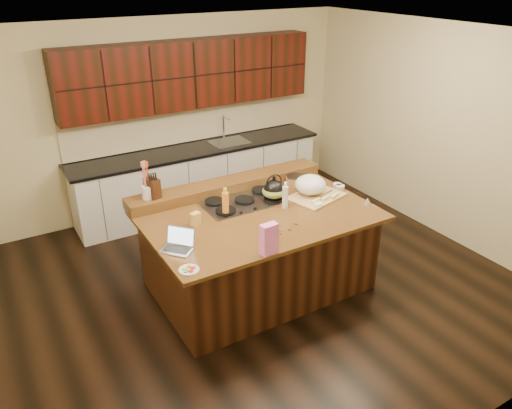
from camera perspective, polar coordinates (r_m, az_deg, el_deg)
room at (r=5.10m, az=0.29°, el=3.33°), size 5.52×5.02×2.72m
island at (r=5.50m, az=0.27°, el=-5.22°), size 2.40×1.60×0.92m
back_ledge at (r=5.81m, az=-3.27°, el=2.23°), size 2.40×0.30×0.12m
cooktop at (r=5.51m, az=-1.32°, el=0.37°), size 0.92×0.52×0.05m
back_counter at (r=7.22m, az=-6.80°, el=6.91°), size 3.70×0.66×2.40m
kettle at (r=5.49m, az=2.06°, el=1.80°), size 0.28×0.28×0.21m
green_bowl at (r=5.50m, az=2.05°, el=1.51°), size 0.32×0.32×0.14m
laptop at (r=4.67m, az=-8.83°, el=-4.42°), size 0.35×0.36×0.20m
oil_bottle at (r=5.17m, az=-3.51°, el=0.00°), size 0.08×0.08×0.27m
vinegar_bottle at (r=5.35m, az=3.36°, el=0.83°), size 0.08×0.08×0.25m
wooden_tray at (r=5.66m, az=6.39°, el=1.96°), size 0.69×0.58×0.24m
ramekin_a at (r=5.45m, az=7.04°, el=-0.02°), size 0.11×0.11×0.04m
ramekin_b at (r=5.96m, az=9.28°, el=2.16°), size 0.13×0.13×0.04m
ramekin_c at (r=5.93m, az=9.60°, el=1.99°), size 0.10×0.10×0.04m
strainer_bowl at (r=5.98m, az=4.56°, el=2.72°), size 0.24×0.24×0.09m
kitchen_timer at (r=5.62m, az=12.62°, el=0.45°), size 0.10×0.10×0.07m
pink_bag at (r=4.50m, az=1.49°, el=-3.95°), size 0.17×0.10×0.30m
candy_plate at (r=4.37m, az=-7.66°, el=-7.42°), size 0.22×0.22×0.01m
package_box at (r=5.05m, az=-6.93°, el=-1.65°), size 0.11×0.09×0.14m
utensil_crock at (r=5.43m, az=-12.30°, el=1.37°), size 0.15×0.15×0.14m
knife_block at (r=5.43m, az=-11.77°, el=1.85°), size 0.15×0.20×0.21m
gumdrop_0 at (r=4.95m, az=3.84°, el=-2.87°), size 0.02×0.02×0.02m
gumdrop_1 at (r=4.87m, az=1.68°, el=-3.33°), size 0.02×0.02×0.02m
gumdrop_2 at (r=5.06m, az=4.70°, el=-2.26°), size 0.02×0.02×0.02m
gumdrop_3 at (r=5.07m, az=4.37°, el=-2.18°), size 0.02×0.02×0.02m
gumdrop_4 at (r=4.75m, az=2.58°, el=-4.16°), size 0.02×0.02×0.02m
gumdrop_5 at (r=4.72m, az=1.76°, el=-4.40°), size 0.02×0.02×0.02m
gumdrop_6 at (r=4.77m, az=1.97°, el=-4.01°), size 0.02×0.02×0.02m
gumdrop_7 at (r=4.94m, az=2.77°, el=-2.92°), size 0.02×0.02×0.02m
gumdrop_8 at (r=4.88m, az=2.89°, el=-3.31°), size 0.02×0.02×0.02m
gumdrop_9 at (r=4.90m, az=0.79°, el=-3.15°), size 0.02×0.02×0.02m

